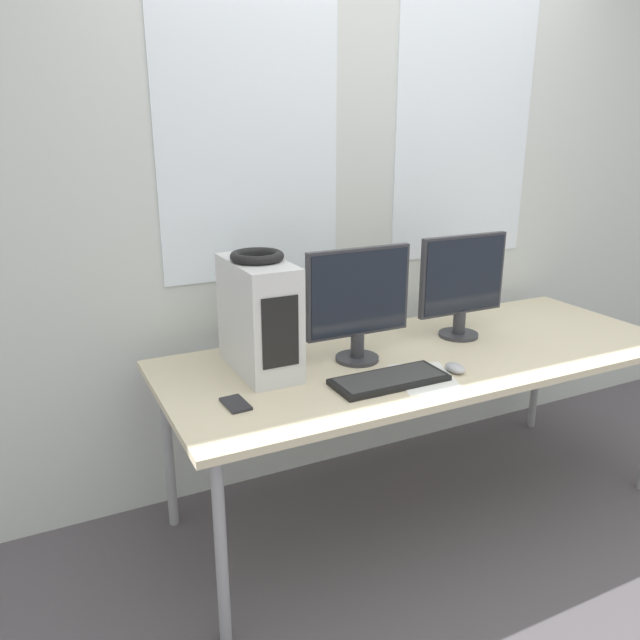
{
  "coord_description": "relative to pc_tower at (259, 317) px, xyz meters",
  "views": [
    {
      "loc": [
        -1.47,
        -1.54,
        1.65
      ],
      "look_at": [
        -0.49,
        0.43,
        0.94
      ],
      "focal_mm": 35.0,
      "sensor_mm": 36.0,
      "label": 1
    }
  ],
  "objects": [
    {
      "name": "pc_tower",
      "position": [
        0.0,
        0.0,
        0.0
      ],
      "size": [
        0.2,
        0.42,
        0.43
      ],
      "color": "silver",
      "rests_on": "desk"
    },
    {
      "name": "headphones",
      "position": [
        0.0,
        0.0,
        0.23
      ],
      "size": [
        0.2,
        0.2,
        0.03
      ],
      "color": "black",
      "rests_on": "pc_tower"
    },
    {
      "name": "wall_back",
      "position": [
        0.69,
        0.43,
        0.41
      ],
      "size": [
        8.0,
        0.07,
        2.7
      ],
      "color": "silver",
      "rests_on": "ground_plane"
    },
    {
      "name": "paper_sheet_front",
      "position": [
        0.52,
        -0.35,
        -0.21
      ],
      "size": [
        0.29,
        0.34,
        0.0
      ],
      "rotation": [
        0.0,
        0.0,
        -0.3
      ],
      "color": "white",
      "rests_on": "desk"
    },
    {
      "name": "monitor_main",
      "position": [
        0.38,
        -0.08,
        0.03
      ],
      "size": [
        0.44,
        0.17,
        0.46
      ],
      "color": "#333338",
      "rests_on": "desk"
    },
    {
      "name": "monitor_right_near",
      "position": [
        0.93,
        -0.03,
        0.03
      ],
      "size": [
        0.43,
        0.17,
        0.46
      ],
      "color": "#333338",
      "rests_on": "desk"
    },
    {
      "name": "ground_plane",
      "position": [
        0.69,
        -0.57,
        -0.95
      ],
      "size": [
        14.0,
        14.0,
        0.0
      ],
      "primitive_type": "plane",
      "color": "#565156"
    },
    {
      "name": "cell_phone",
      "position": [
        -0.19,
        -0.26,
        -0.21
      ],
      "size": [
        0.08,
        0.13,
        0.01
      ],
      "rotation": [
        0.0,
        0.0,
        0.06
      ],
      "color": "#232328",
      "rests_on": "desk"
    },
    {
      "name": "desk",
      "position": [
        0.69,
        -0.13,
        -0.26
      ],
      "size": [
        2.2,
        0.87,
        0.73
      ],
      "color": "beige",
      "rests_on": "ground_plane"
    },
    {
      "name": "keyboard",
      "position": [
        0.38,
        -0.33,
        -0.2
      ],
      "size": [
        0.43,
        0.18,
        0.02
      ],
      "color": "black",
      "rests_on": "desk"
    },
    {
      "name": "mouse",
      "position": [
        0.66,
        -0.35,
        -0.2
      ],
      "size": [
        0.06,
        0.09,
        0.03
      ],
      "color": "#B2B2B7",
      "rests_on": "desk"
    }
  ]
}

